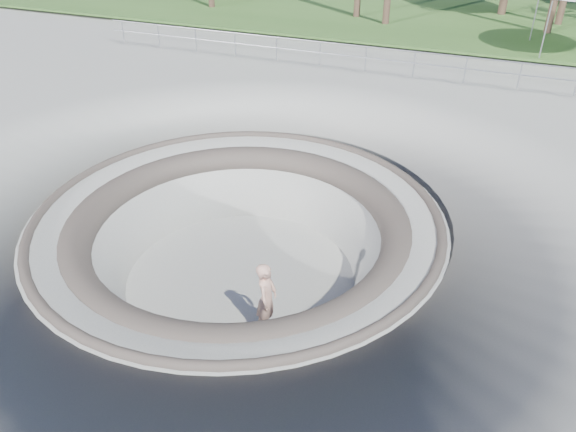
# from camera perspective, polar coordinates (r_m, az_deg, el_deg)

# --- Properties ---
(ground) EXTENTS (180.00, 180.00, 0.00)m
(ground) POSITION_cam_1_polar(r_m,az_deg,el_deg) (14.09, -5.13, 0.08)
(ground) COLOR #9F9F9A
(ground) RESTS_ON ground
(skate_bowl) EXTENTS (14.00, 14.00, 4.10)m
(skate_bowl) POSITION_cam_1_polar(r_m,az_deg,el_deg) (15.14, -4.80, -5.81)
(skate_bowl) COLOR #9F9F9A
(skate_bowl) RESTS_ON ground
(distant_hills) EXTENTS (103.20, 45.00, 28.60)m
(distant_hills) POSITION_cam_1_polar(r_m,az_deg,el_deg) (69.31, 20.92, 18.02)
(distant_hills) COLOR brown
(distant_hills) RESTS_ON ground
(safety_railing) EXTENTS (25.00, 0.06, 1.03)m
(safety_railing) POSITION_cam_1_polar(r_m,az_deg,el_deg) (24.23, 7.90, 15.58)
(safety_railing) COLOR #95969D
(safety_railing) RESTS_ON ground
(skateboard) EXTENTS (0.77, 0.49, 0.08)m
(skateboard) POSITION_cam_1_polar(r_m,az_deg,el_deg) (13.46, -2.10, -11.48)
(skateboard) COLOR olive
(skateboard) RESTS_ON ground
(skater) EXTENTS (0.55, 0.74, 1.87)m
(skater) POSITION_cam_1_polar(r_m,az_deg,el_deg) (12.83, -2.18, -8.40)
(skater) COLOR tan
(skater) RESTS_ON skateboard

